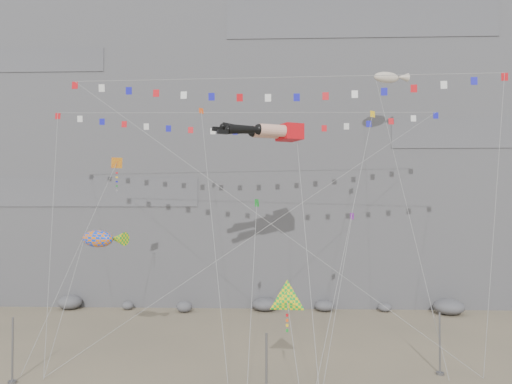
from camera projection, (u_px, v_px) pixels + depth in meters
ground at (260, 365)px, 33.31m from camera, size 120.00×120.00×0.00m
cliff at (267, 96)px, 65.85m from camera, size 80.00×28.00×50.00m
talus_boulders at (265, 305)px, 50.31m from camera, size 60.00×3.00×1.20m
anchor_pole_left at (13, 350)px, 30.06m from camera, size 0.12×0.12×3.95m
anchor_pole_center at (266, 375)px, 25.25m from camera, size 0.12×0.12×4.25m
anchor_pole_right at (440, 343)px, 31.59m from camera, size 0.12×0.12×3.91m
legs_kite at (267, 131)px, 38.20m from camera, size 7.10×15.34×21.54m
flag_banner_upper at (246, 113)px, 43.68m from camera, size 33.16×13.49×25.65m
flag_banner_lower at (283, 78)px, 36.02m from camera, size 31.01×5.23×23.82m
harlequin_kite at (116, 164)px, 38.75m from camera, size 4.47×8.60×16.31m
fish_windsock at (98, 239)px, 34.57m from camera, size 3.92×5.31×9.45m
delta_kite at (287, 300)px, 29.30m from camera, size 2.40×4.15×6.93m
blimp_windsock at (387, 78)px, 45.90m from camera, size 3.85×16.31×27.04m
small_kite_a at (202, 117)px, 41.38m from camera, size 4.15×13.69×22.99m
small_kite_b at (352, 218)px, 39.81m from camera, size 4.44×13.64×16.66m
small_kite_c at (257, 205)px, 36.75m from camera, size 1.20×11.16×15.07m
small_kite_d at (372, 118)px, 40.58m from camera, size 6.61×13.96×23.25m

